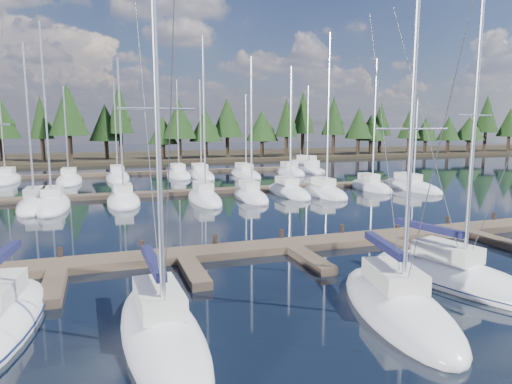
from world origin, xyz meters
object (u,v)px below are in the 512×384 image
object	(u,v)px
motor_yacht_right	(305,168)
front_sailboat_2	(162,333)
front_sailboat_3	(397,306)
front_sailboat_4	(454,277)
main_dock	(293,248)

from	to	relation	value
motor_yacht_right	front_sailboat_2	bearing A→B (deg)	-119.64
front_sailboat_2	motor_yacht_right	xyz separation A→B (m)	(27.14, 47.70, 0.14)
front_sailboat_3	front_sailboat_4	xyz separation A→B (m)	(4.40, 1.98, 0.00)
main_dock	motor_yacht_right	bearing A→B (deg)	64.35
main_dock	front_sailboat_3	distance (m)	8.92
main_dock	front_sailboat_4	xyz separation A→B (m)	(4.81, -6.93, 0.08)
front_sailboat_3	motor_yacht_right	distance (m)	51.75
front_sailboat_3	motor_yacht_right	xyz separation A→B (m)	(18.52, 48.32, 0.16)
motor_yacht_right	front_sailboat_3	bearing A→B (deg)	-110.97
main_dock	motor_yacht_right	xyz separation A→B (m)	(18.93, 39.42, 0.23)
front_sailboat_3	front_sailboat_2	bearing A→B (deg)	175.89
front_sailboat_4	motor_yacht_right	xyz separation A→B (m)	(14.12, 46.34, 0.15)
front_sailboat_3	front_sailboat_4	bearing A→B (deg)	24.19
main_dock	front_sailboat_2	xyz separation A→B (m)	(-8.21, -8.29, 0.09)
front_sailboat_2	front_sailboat_4	distance (m)	13.09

